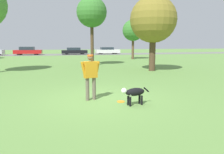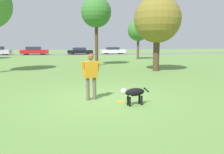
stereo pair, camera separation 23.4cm
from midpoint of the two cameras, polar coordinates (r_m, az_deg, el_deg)
name	(u,v)px [view 2 (the right image)]	position (r m, az deg, el deg)	size (l,w,h in m)	color
ground_plane	(101,99)	(8.15, -2.18, -5.76)	(120.00, 120.00, 0.00)	#608C42
far_road_strip	(76,54)	(39.68, -9.29, 5.86)	(120.00, 6.00, 0.01)	slate
person	(91,73)	(7.86, -4.68, 1.00)	(0.73, 0.32, 1.65)	#665B4C
dog	(134,93)	(7.29, 6.60, -4.14)	(1.05, 0.40, 0.61)	black
frisbee	(121,102)	(7.76, 3.22, -6.45)	(0.27, 0.27, 0.02)	orange
tree_far_right	(138,31)	(27.91, 7.13, 11.96)	(2.64, 2.64, 4.91)	brown
tree_near_right	(157,20)	(16.49, 12.17, 14.42)	(3.36, 3.36, 5.41)	#4C3826
tree_mid_center	(96,13)	(20.03, -3.81, 16.41)	(2.66, 2.66, 6.05)	#4C3826
parked_car_red	(34,51)	(39.96, -19.48, 6.46)	(4.54, 1.91, 1.39)	red
parked_car_black	(80,51)	(39.51, -8.21, 6.74)	(4.49, 1.81, 1.22)	black
parked_car_white	(113,51)	(40.15, 0.46, 6.91)	(4.34, 1.80, 1.26)	white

